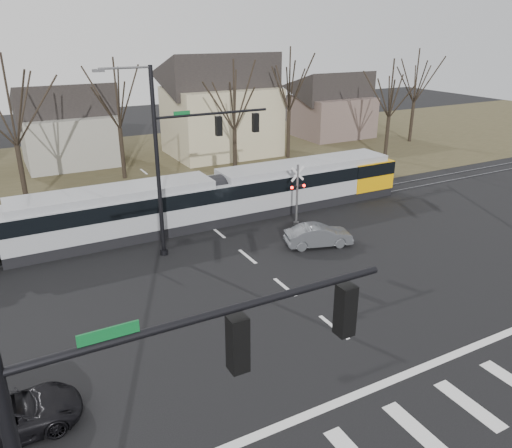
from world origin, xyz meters
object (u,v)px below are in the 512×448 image
suv (8,418)px  rail_crossing_signal (297,197)px  tram (113,212)px  sedan (318,235)px

suv → rail_crossing_signal: rail_crossing_signal is taller
suv → rail_crossing_signal: size_ratio=1.11×
tram → rail_crossing_signal: bearing=-16.4°
suv → rail_crossing_signal: (17.54, 10.81, 1.27)m
tram → sedan: (10.20, -6.62, -1.06)m
rail_crossing_signal → suv: bearing=-148.4°
suv → tram: bearing=-25.9°
tram → suv: size_ratio=9.29×
sedan → rail_crossing_signal: size_ratio=1.03×
suv → sedan: bearing=-66.7°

